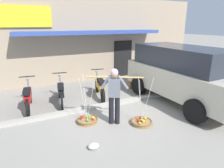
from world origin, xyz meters
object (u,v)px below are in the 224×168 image
Objects in this scene: motorcycle_third_in_row at (100,87)px; fruit_basket_right_side at (87,120)px; motorcycle_second_in_row at (61,92)px; parked_truck at (182,73)px; motorcycle_nearest_shop at (28,97)px; plastic_litter_bag at (94,146)px; fruit_vendor at (114,93)px; fruit_basket_left_side at (142,122)px; wooden_crate at (132,84)px.

fruit_basket_right_side is at bearing -122.92° from motorcycle_third_in_row.
parked_truck reaches higher than motorcycle_second_in_row.
motorcycle_nearest_shop is (-1.52, 1.83, 0.37)m from fruit_basket_right_side.
motorcycle_second_in_row is 3.22m from plastic_litter_bag.
motorcycle_nearest_shop is at bearing 129.74° from fruit_basket_right_side.
fruit_vendor is 3.20m from motorcycle_nearest_shop.
motorcycle_third_in_row is 3.50m from plastic_litter_bag.
fruit_vendor is 1.17× the size of fruit_basket_right_side.
fruit_basket_right_side is at bearing 149.85° from fruit_basket_left_side.
motorcycle_nearest_shop is 2.70m from motorcycle_third_in_row.
motorcycle_second_in_row and motorcycle_third_in_row have the same top height.
plastic_litter_bag is at bearing -88.83° from motorcycle_second_in_row.
fruit_basket_right_side is 1.95m from motorcycle_second_in_row.
fruit_basket_left_side is 0.80× the size of motorcycle_nearest_shop.
fruit_basket_right_side is 0.81× the size of motorcycle_third_in_row.
motorcycle_nearest_shop and motorcycle_third_in_row have the same top height.
fruit_vendor reaches higher than plastic_litter_bag.
fruit_vendor is at bearing -171.14° from parked_truck.
fruit_basket_left_side is 2.68m from motorcycle_third_in_row.
wooden_crate is at bearing 108.36° from parked_truck.
motorcycle_nearest_shop is at bearing 179.84° from motorcycle_third_in_row.
motorcycle_second_in_row is at bearing 156.83° from parked_truck.
parked_truck is 2.59m from wooden_crate.
plastic_litter_bag is at bearing -69.02° from motorcycle_nearest_shop.
motorcycle_nearest_shop is (-2.23, 2.24, -0.52)m from fruit_vendor.
motorcycle_second_in_row reaches higher than plastic_litter_bag.
fruit_basket_right_side is at bearing 76.93° from plastic_litter_bag.
motorcycle_third_in_row is (0.47, 2.23, -0.52)m from fruit_vendor.
fruit_basket_left_side is 1.65m from fruit_basket_right_side.
parked_truck is at bearing 18.74° from plastic_litter_bag.
motorcycle_second_in_row is (-1.08, 2.28, -0.52)m from fruit_vendor.
fruit_basket_left_side is at bearing -159.47° from parked_truck.
fruit_basket_left_side is at bearing -117.38° from wooden_crate.
fruit_basket_left_side is at bearing -84.71° from motorcycle_third_in_row.
parked_truck is (3.12, 0.49, 0.15)m from fruit_vendor.
fruit_basket_left_side reaches higher than motorcycle_nearest_shop.
motorcycle_second_in_row is 4.62m from parked_truck.
plastic_litter_bag is (-1.73, -0.50, -0.01)m from fruit_basket_left_side.
motorcycle_third_in_row is at bearing 57.08° from fruit_basket_right_side.
fruit_vendor is 6.05× the size of plastic_litter_bag.
plastic_litter_bag is 0.64× the size of wooden_crate.
fruit_vendor is at bearing -130.45° from wooden_crate.
fruit_vendor is 0.94× the size of motorcycle_third_in_row.
motorcycle_third_in_row is at bearing -1.97° from motorcycle_second_in_row.
fruit_basket_left_side is 2.78m from parked_truck.
motorcycle_second_in_row is at bearing -172.01° from wooden_crate.
fruit_basket_right_side is 3.97m from parked_truck.
motorcycle_second_in_row is 6.44× the size of plastic_litter_bag.
fruit_basket_right_side reaches higher than motorcycle_second_in_row.
motorcycle_third_in_row is at bearing 146.65° from parked_truck.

